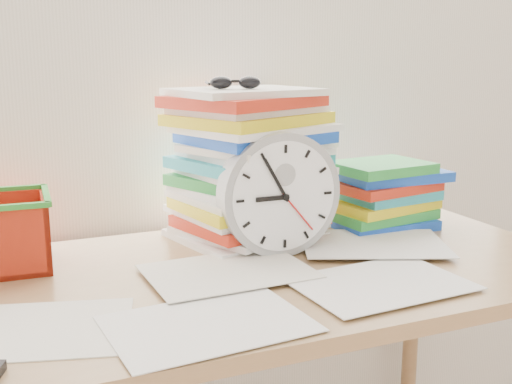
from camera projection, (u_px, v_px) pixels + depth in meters
name	position (u px, v px, depth m)	size (l,w,h in m)	color
curtain	(185.00, 1.00, 1.52)	(2.40, 0.01, 2.50)	white
desk	(247.00, 303.00, 1.32)	(1.40, 0.70, 0.75)	#967146
paper_stack	(250.00, 164.00, 1.49)	(0.35, 0.29, 0.35)	white
clock	(279.00, 194.00, 1.37)	(0.27, 0.27, 0.05)	#989999
sunglasses	(235.00, 82.00, 1.41)	(0.13, 0.11, 0.03)	black
book_stack	(384.00, 194.00, 1.60)	(0.28, 0.21, 0.17)	white
scattered_papers	(246.00, 266.00, 1.30)	(1.26, 0.42, 0.02)	white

